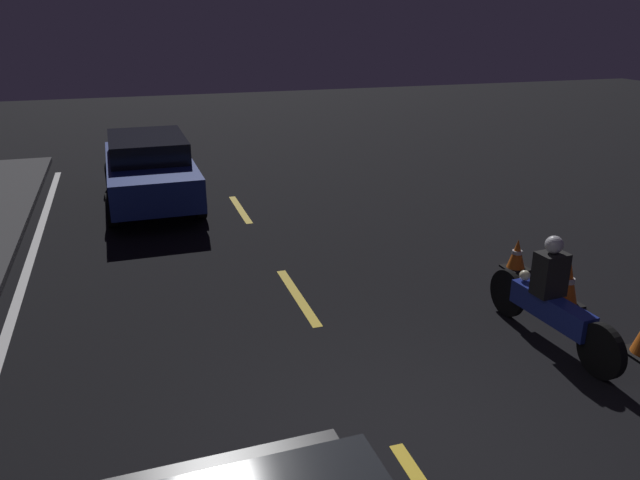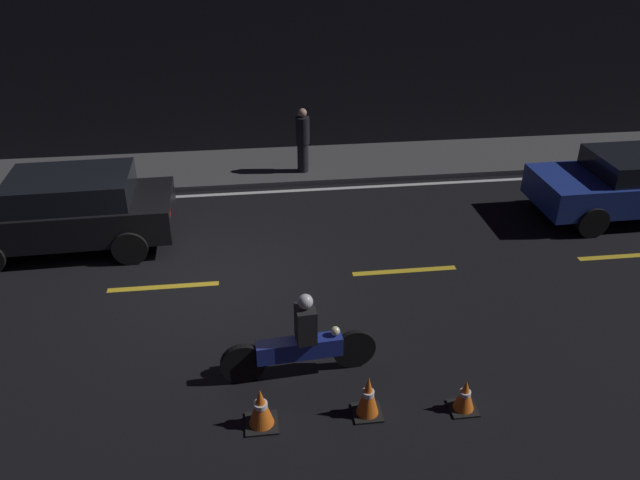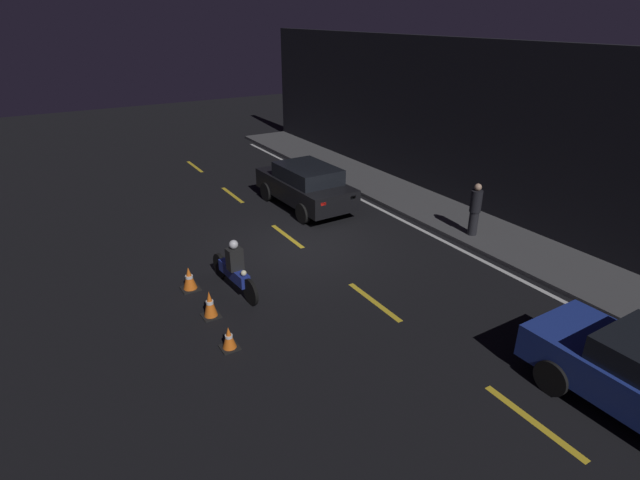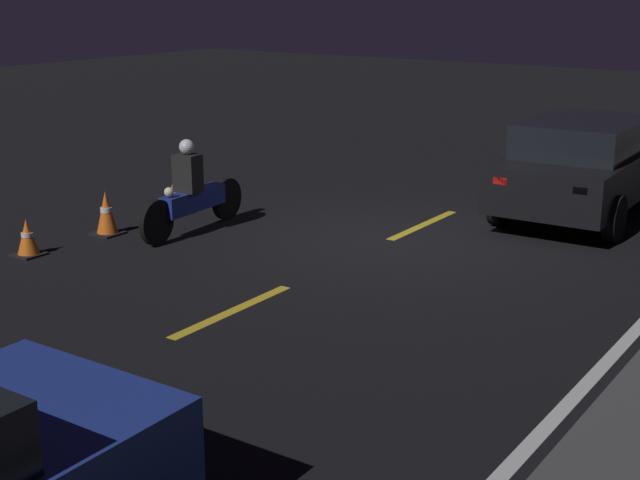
% 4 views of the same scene
% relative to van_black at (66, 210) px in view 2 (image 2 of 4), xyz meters
% --- Properties ---
extents(ground_plane, '(56.00, 56.00, 0.00)m').
position_rel_van_black_xyz_m(ground_plane, '(2.95, -1.76, -0.82)').
color(ground_plane, black).
extents(raised_curb, '(28.00, 2.40, 0.13)m').
position_rel_van_black_xyz_m(raised_curb, '(2.95, 3.59, -0.76)').
color(raised_curb, '#424244').
rests_on(raised_curb, ground).
extents(building_front, '(28.00, 0.30, 5.60)m').
position_rel_van_black_xyz_m(building_front, '(2.95, 4.94, 1.97)').
color(building_front, black).
rests_on(building_front, ground).
extents(lane_dash_c, '(2.00, 0.14, 0.01)m').
position_rel_van_black_xyz_m(lane_dash_c, '(1.95, -1.76, -0.82)').
color(lane_dash_c, gold).
rests_on(lane_dash_c, ground).
extents(lane_dash_d, '(2.00, 0.14, 0.01)m').
position_rel_van_black_xyz_m(lane_dash_d, '(6.45, -1.76, -0.82)').
color(lane_dash_d, gold).
rests_on(lane_dash_d, ground).
extents(lane_dash_e, '(2.00, 0.14, 0.01)m').
position_rel_van_black_xyz_m(lane_dash_e, '(10.95, -1.76, -0.82)').
color(lane_dash_e, gold).
rests_on(lane_dash_e, ground).
extents(lane_solid_kerb, '(25.20, 0.14, 0.01)m').
position_rel_van_black_xyz_m(lane_solid_kerb, '(2.95, 2.14, -0.82)').
color(lane_solid_kerb, silver).
rests_on(lane_solid_kerb, ground).
extents(van_black, '(4.25, 1.99, 1.54)m').
position_rel_van_black_xyz_m(van_black, '(0.00, 0.00, 0.00)').
color(van_black, black).
rests_on(van_black, ground).
extents(sedan_blue, '(4.35, 1.93, 1.44)m').
position_rel_van_black_xyz_m(sedan_blue, '(12.00, -0.04, -0.05)').
color(sedan_blue, navy).
rests_on(sedan_blue, ground).
extents(motorcycle, '(2.31, 0.38, 1.40)m').
position_rel_van_black_xyz_m(motorcycle, '(4.20, -4.40, -0.26)').
color(motorcycle, black).
rests_on(motorcycle, ground).
extents(traffic_cone_near, '(0.44, 0.44, 0.61)m').
position_rel_van_black_xyz_m(traffic_cone_near, '(3.58, -5.35, -0.53)').
color(traffic_cone_near, black).
rests_on(traffic_cone_near, ground).
extents(traffic_cone_mid, '(0.40, 0.40, 0.65)m').
position_rel_van_black_xyz_m(traffic_cone_mid, '(5.04, -5.34, -0.51)').
color(traffic_cone_mid, black).
rests_on(traffic_cone_mid, ground).
extents(traffic_cone_far, '(0.37, 0.37, 0.51)m').
position_rel_van_black_xyz_m(traffic_cone_far, '(6.38, -5.41, -0.58)').
color(traffic_cone_far, black).
rests_on(traffic_cone_far, ground).
extents(pedestrian, '(0.34, 0.34, 1.62)m').
position_rel_van_black_xyz_m(pedestrian, '(4.99, 3.02, 0.13)').
color(pedestrian, black).
rests_on(pedestrian, raised_curb).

